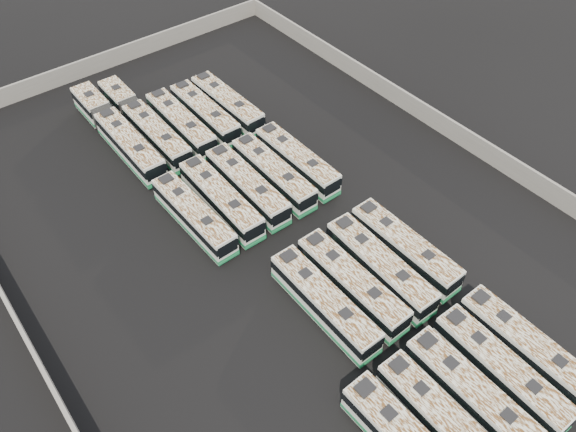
# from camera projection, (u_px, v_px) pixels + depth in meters

# --- Properties ---
(ground) EXTENTS (140.00, 140.00, 0.00)m
(ground) POSITION_uv_depth(u_px,v_px,m) (292.00, 240.00, 50.06)
(ground) COLOR black
(ground) RESTS_ON ground
(perimeter_wall) EXTENTS (45.20, 73.20, 2.20)m
(perimeter_wall) POSITION_uv_depth(u_px,v_px,m) (292.00, 232.00, 49.26)
(perimeter_wall) COLOR slate
(perimeter_wall) RESTS_ON ground
(bus_front_left) EXTENTS (2.36, 10.73, 3.02)m
(bus_front_left) POSITION_uv_depth(u_px,v_px,m) (445.00, 424.00, 36.97)
(bus_front_left) COLOR white
(bus_front_left) RESTS_ON ground
(bus_front_center) EXTENTS (2.34, 10.96, 3.08)m
(bus_front_center) POSITION_uv_depth(u_px,v_px,m) (474.00, 398.00, 38.18)
(bus_front_center) COLOR white
(bus_front_center) RESTS_ON ground
(bus_front_right) EXTENTS (2.51, 10.76, 3.02)m
(bus_front_right) POSITION_uv_depth(u_px,v_px,m) (500.00, 371.00, 39.60)
(bus_front_right) COLOR white
(bus_front_right) RESTS_ON ground
(bus_front_far_right) EXTENTS (2.29, 10.71, 3.01)m
(bus_front_far_right) POSITION_uv_depth(u_px,v_px,m) (526.00, 347.00, 40.88)
(bus_front_far_right) COLOR white
(bus_front_far_right) RESTS_ON ground
(bus_midfront_left) EXTENTS (2.39, 10.88, 3.06)m
(bus_midfront_left) POSITION_uv_depth(u_px,v_px,m) (324.00, 303.00, 43.55)
(bus_midfront_left) COLOR white
(bus_midfront_left) RESTS_ON ground
(bus_midfront_center) EXTENTS (2.37, 10.91, 3.07)m
(bus_midfront_center) POSITION_uv_depth(u_px,v_px,m) (352.00, 284.00, 44.81)
(bus_midfront_center) COLOR white
(bus_midfront_center) RESTS_ON ground
(bus_midfront_right) EXTENTS (2.61, 11.05, 3.10)m
(bus_midfront_right) POSITION_uv_depth(u_px,v_px,m) (380.00, 267.00, 45.96)
(bus_midfront_right) COLOR white
(bus_midfront_right) RESTS_ON ground
(bus_midfront_far_right) EXTENTS (2.42, 10.82, 3.04)m
(bus_midfront_far_right) POSITION_uv_depth(u_px,v_px,m) (404.00, 248.00, 47.39)
(bus_midfront_far_right) COLOR white
(bus_midfront_far_right) RESTS_ON ground
(bus_midback_far_left) EXTENTS (2.45, 10.64, 2.98)m
(bus_midback_far_left) POSITION_uv_depth(u_px,v_px,m) (194.00, 216.00, 50.02)
(bus_midback_far_left) COLOR white
(bus_midback_far_left) RESTS_ON ground
(bus_midback_left) EXTENTS (2.48, 10.96, 3.08)m
(bus_midback_left) POSITION_uv_depth(u_px,v_px,m) (221.00, 200.00, 51.37)
(bus_midback_left) COLOR white
(bus_midback_left) RESTS_ON ground
(bus_midback_center) EXTENTS (2.48, 10.91, 3.06)m
(bus_midback_center) POSITION_uv_depth(u_px,v_px,m) (247.00, 186.00, 52.62)
(bus_midback_center) COLOR white
(bus_midback_center) RESTS_ON ground
(bus_midback_right) EXTENTS (2.35, 10.74, 3.02)m
(bus_midback_right) POSITION_uv_depth(u_px,v_px,m) (273.00, 174.00, 53.84)
(bus_midback_right) COLOR white
(bus_midback_right) RESTS_ON ground
(bus_midback_far_right) EXTENTS (2.33, 10.63, 2.99)m
(bus_midback_far_right) POSITION_uv_depth(u_px,v_px,m) (297.00, 161.00, 55.17)
(bus_midback_far_right) COLOR white
(bus_midback_far_right) RESTS_ON ground
(bus_back_far_left) EXTENTS (2.44, 17.21, 3.12)m
(bus_back_far_left) POSITION_uv_depth(u_px,v_px,m) (117.00, 132.00, 58.24)
(bus_back_far_left) COLOR white
(bus_back_far_left) RESTS_ON ground
(bus_back_left) EXTENTS (2.29, 16.57, 3.00)m
(bus_back_left) POSITION_uv_depth(u_px,v_px,m) (144.00, 122.00, 59.41)
(bus_back_left) COLOR white
(bus_back_left) RESTS_ON ground
(bus_back_center) EXTENTS (2.49, 10.94, 3.07)m
(bus_back_center) POSITION_uv_depth(u_px,v_px,m) (181.00, 124.00, 59.17)
(bus_back_center) COLOR white
(bus_back_center) RESTS_ON ground
(bus_back_right) EXTENTS (2.33, 10.69, 3.01)m
(bus_back_right) POSITION_uv_depth(u_px,v_px,m) (205.00, 114.00, 60.47)
(bus_back_right) COLOR white
(bus_back_right) RESTS_ON ground
(bus_back_far_right) EXTENTS (2.48, 10.83, 3.04)m
(bus_back_far_right) POSITION_uv_depth(u_px,v_px,m) (227.00, 104.00, 61.64)
(bus_back_far_right) COLOR white
(bus_back_far_right) RESTS_ON ground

